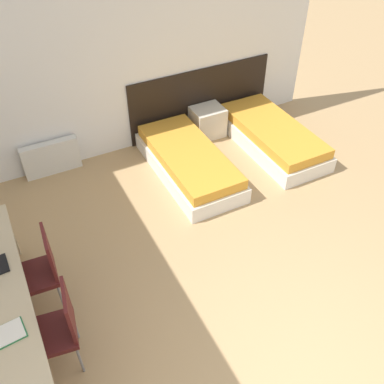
% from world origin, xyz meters
% --- Properties ---
extents(wall_back, '(6.08, 0.05, 2.70)m').
position_xyz_m(wall_back, '(0.00, 4.38, 1.35)').
color(wall_back, white).
rests_on(wall_back, ground_plane).
extents(headboard_panel, '(2.39, 0.03, 1.02)m').
position_xyz_m(headboard_panel, '(1.15, 4.34, 0.51)').
color(headboard_panel, black).
rests_on(headboard_panel, ground_plane).
extents(bed_near_window, '(0.86, 1.90, 0.38)m').
position_xyz_m(bed_near_window, '(0.44, 3.35, 0.18)').
color(bed_near_window, silver).
rests_on(bed_near_window, ground_plane).
extents(bed_near_door, '(0.86, 1.90, 0.38)m').
position_xyz_m(bed_near_door, '(1.87, 3.35, 0.18)').
color(bed_near_door, silver).
rests_on(bed_near_door, ground_plane).
extents(nightstand, '(0.49, 0.41, 0.47)m').
position_xyz_m(nightstand, '(1.15, 4.10, 0.23)').
color(nightstand, beige).
rests_on(nightstand, ground_plane).
extents(radiator, '(0.79, 0.12, 0.49)m').
position_xyz_m(radiator, '(-1.27, 4.26, 0.25)').
color(radiator, silver).
rests_on(radiator, ground_plane).
extents(chair_near_laptop, '(0.45, 0.45, 0.94)m').
position_xyz_m(chair_near_laptop, '(-1.83, 2.09, 0.52)').
color(chair_near_laptop, '#511919').
rests_on(chair_near_laptop, ground_plane).
extents(chair_near_notebook, '(0.48, 0.48, 0.94)m').
position_xyz_m(chair_near_notebook, '(-1.83, 1.37, 0.52)').
color(chair_near_notebook, '#511919').
rests_on(chair_near_notebook, ground_plane).
extents(open_notebook, '(0.36, 0.24, 0.02)m').
position_xyz_m(open_notebook, '(-2.22, 1.32, 0.77)').
color(open_notebook, '#236B3D').
rests_on(open_notebook, desk).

